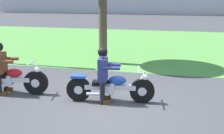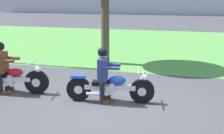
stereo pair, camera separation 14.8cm
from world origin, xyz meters
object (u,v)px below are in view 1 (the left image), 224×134
object	(u,v)px
rider_lead	(104,71)
rider_follow	(1,64)
motorcycle_lead	(110,87)
motorcycle_follow	(9,80)

from	to	relation	value
rider_lead	rider_follow	bearing A→B (deg)	172.05
motorcycle_lead	rider_lead	bearing A→B (deg)	179.14
motorcycle_lead	motorcycle_follow	distance (m)	2.82
motorcycle_follow	motorcycle_lead	bearing A→B (deg)	-7.95
motorcycle_lead	rider_follow	world-z (taller)	rider_follow
rider_lead	motorcycle_follow	distance (m)	2.68
motorcycle_lead	rider_lead	xyz separation A→B (m)	(-0.17, -0.02, 0.43)
motorcycle_lead	rider_follow	size ratio (longest dim) A/B	1.56
rider_lead	rider_follow	world-z (taller)	rider_follow
rider_follow	motorcycle_lead	bearing A→B (deg)	-7.55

